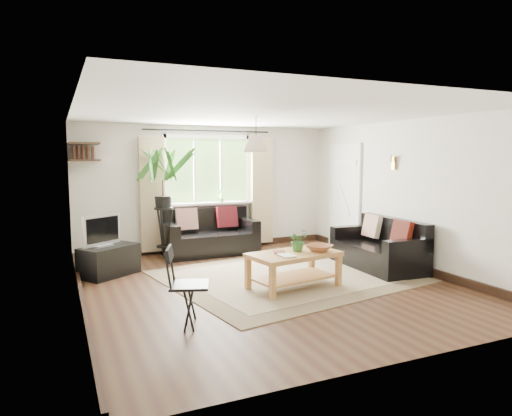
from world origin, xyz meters
name	(u,v)px	position (x,y,z in m)	size (l,w,h in m)	color
floor	(267,284)	(0.00, 0.00, 0.00)	(5.50, 5.50, 0.00)	#321910
ceiling	(268,113)	(0.00, 0.00, 2.40)	(5.50, 5.50, 0.00)	white
wall_back	(208,188)	(0.00, 2.75, 1.20)	(5.00, 0.02, 2.40)	beige
wall_front	(405,228)	(0.00, -2.75, 1.20)	(5.00, 0.02, 2.40)	beige
wall_left	(76,208)	(-2.50, 0.00, 1.20)	(0.02, 5.50, 2.40)	beige
wall_right	(407,194)	(2.50, 0.00, 1.20)	(0.02, 5.50, 2.40)	beige
rug	(286,276)	(0.43, 0.24, 0.01)	(3.44, 2.95, 0.02)	beige
window	(208,170)	(0.00, 2.71, 1.55)	(2.50, 0.16, 2.16)	white
door	(345,198)	(2.47, 1.70, 1.00)	(0.06, 0.96, 2.06)	silver
corner_shelf	(84,152)	(-2.25, 2.50, 1.89)	(0.50, 0.50, 0.34)	black
pendant_lamp	(256,140)	(0.00, 0.40, 2.05)	(0.36, 0.36, 0.54)	beige
wall_sconce	(392,161)	(2.43, 0.30, 1.74)	(0.12, 0.12, 0.28)	beige
sofa_back	(210,233)	(-0.11, 2.27, 0.40)	(1.70, 0.85, 0.80)	black
sofa_right	(377,245)	(2.03, 0.12, 0.38)	(0.82, 1.63, 0.77)	black
coffee_table	(294,270)	(0.24, -0.35, 0.25)	(1.23, 0.67, 0.50)	olive
table_plant	(298,240)	(0.34, -0.28, 0.66)	(0.27, 0.24, 0.30)	#2D6428
bowl	(319,248)	(0.61, -0.40, 0.55)	(0.35, 0.35, 0.09)	brown
book_a	(280,256)	(-0.05, -0.52, 0.51)	(0.18, 0.24, 0.02)	silver
book_b	(274,252)	(-0.03, -0.26, 0.51)	(0.15, 0.21, 0.02)	brown
tv_stand	(109,261)	(-2.01, 1.39, 0.23)	(0.85, 0.48, 0.46)	black
tv	(102,230)	(-2.11, 1.39, 0.71)	(0.66, 0.22, 0.50)	#A5A5AA
palm_stand	(163,203)	(-0.98, 2.23, 0.99)	(0.77, 0.77, 1.98)	black
folding_chair	(190,286)	(-1.45, -1.13, 0.43)	(0.44, 0.44, 0.86)	black
sill_plant	(222,195)	(0.25, 2.63, 1.06)	(0.14, 0.10, 0.27)	#2D6023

